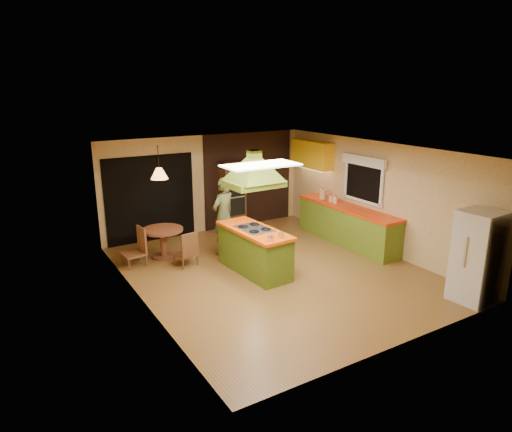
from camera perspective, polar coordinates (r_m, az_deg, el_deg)
ground at (r=9.47m, az=2.44°, el=-6.94°), size 6.50×6.50×0.00m
room_walls at (r=9.06m, az=2.53°, el=0.36°), size 5.50×6.50×6.50m
ceiling_plane at (r=8.80m, az=2.63°, el=8.21°), size 6.50×6.50×0.00m
brick_panel at (r=12.37m, az=-0.91°, el=4.64°), size 2.64×0.03×2.50m
nook_opening at (r=11.32m, az=-13.04°, el=2.10°), size 2.20×0.03×2.10m
right_counter at (r=11.19m, az=11.28°, el=-1.07°), size 0.62×3.05×0.92m
upper_cabinets at (r=12.14m, az=7.00°, el=7.66°), size 0.34×1.40×0.70m
window_right at (r=10.91m, az=13.32°, el=5.45°), size 0.12×1.35×1.06m
fluor_panel at (r=7.22m, az=0.62°, el=6.38°), size 1.20×0.60×0.03m
kitchen_island at (r=9.30m, az=-0.21°, el=-4.29°), size 0.84×1.87×0.93m
range_hood at (r=8.84m, az=-0.22°, el=6.62°), size 1.07×0.79×0.80m
man at (r=10.20m, az=-4.11°, el=-0.03°), size 0.75×0.63×1.76m
refrigerator at (r=8.85m, az=25.89°, el=-4.59°), size 0.72×0.68×1.65m
wall_oven at (r=11.87m, az=-3.11°, el=2.42°), size 0.61×0.61×1.81m
dining_table at (r=10.24m, az=-11.54°, el=-2.66°), size 0.89×0.89×0.67m
chair_left at (r=9.98m, az=-15.11°, el=-3.78°), size 0.49×0.49×0.81m
chair_near at (r=9.78m, az=-8.83°, el=-3.99°), size 0.48×0.48×0.76m
pendant_lamp at (r=9.89m, az=-12.00°, el=5.22°), size 0.36×0.36×0.24m
canister_large at (r=11.66m, az=8.34°, el=2.71°), size 0.22×0.22×0.24m
canister_medium at (r=11.31m, az=9.88°, el=2.03°), size 0.16×0.16×0.17m
canister_small at (r=11.42m, az=9.39°, el=2.17°), size 0.14×0.14×0.16m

